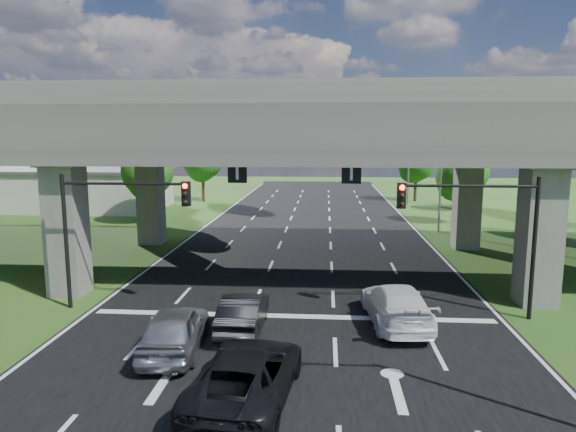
# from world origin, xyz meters

# --- Properties ---
(ground) EXTENTS (160.00, 160.00, 0.00)m
(ground) POSITION_xyz_m (0.00, 0.00, 0.00)
(ground) COLOR #214717
(ground) RESTS_ON ground
(road) EXTENTS (18.00, 120.00, 0.03)m
(road) POSITION_xyz_m (0.00, 10.00, 0.01)
(road) COLOR black
(road) RESTS_ON ground
(overpass) EXTENTS (80.00, 15.00, 10.00)m
(overpass) POSITION_xyz_m (0.00, 12.00, 7.92)
(overpass) COLOR #3C3937
(overpass) RESTS_ON ground
(warehouse) EXTENTS (20.00, 10.00, 4.00)m
(warehouse) POSITION_xyz_m (-26.00, 35.00, 2.00)
(warehouse) COLOR #9E9E99
(warehouse) RESTS_ON ground
(signal_right) EXTENTS (5.76, 0.54, 6.00)m
(signal_right) POSITION_xyz_m (7.82, 3.94, 4.19)
(signal_right) COLOR black
(signal_right) RESTS_ON ground
(signal_left) EXTENTS (5.76, 0.54, 6.00)m
(signal_left) POSITION_xyz_m (-7.82, 3.94, 4.19)
(signal_left) COLOR black
(signal_left) RESTS_ON ground
(streetlight_far) EXTENTS (3.38, 0.25, 10.00)m
(streetlight_far) POSITION_xyz_m (10.10, 24.00, 5.85)
(streetlight_far) COLOR gray
(streetlight_far) RESTS_ON ground
(streetlight_beyond) EXTENTS (3.38, 0.25, 10.00)m
(streetlight_beyond) POSITION_xyz_m (10.10, 40.00, 5.85)
(streetlight_beyond) COLOR gray
(streetlight_beyond) RESTS_ON ground
(tree_left_near) EXTENTS (4.50, 4.50, 7.80)m
(tree_left_near) POSITION_xyz_m (-13.95, 26.00, 4.82)
(tree_left_near) COLOR black
(tree_left_near) RESTS_ON ground
(tree_left_mid) EXTENTS (3.91, 3.90, 6.76)m
(tree_left_mid) POSITION_xyz_m (-16.95, 34.00, 4.17)
(tree_left_mid) COLOR black
(tree_left_mid) RESTS_ON ground
(tree_left_far) EXTENTS (4.80, 4.80, 8.32)m
(tree_left_far) POSITION_xyz_m (-12.95, 42.00, 5.14)
(tree_left_far) COLOR black
(tree_left_far) RESTS_ON ground
(tree_right_near) EXTENTS (4.20, 4.20, 7.28)m
(tree_right_near) POSITION_xyz_m (13.05, 28.00, 4.50)
(tree_right_near) COLOR black
(tree_right_near) RESTS_ON ground
(tree_right_mid) EXTENTS (3.91, 3.90, 6.76)m
(tree_right_mid) POSITION_xyz_m (16.05, 36.00, 4.17)
(tree_right_mid) COLOR black
(tree_right_mid) RESTS_ON ground
(tree_right_far) EXTENTS (4.50, 4.50, 7.80)m
(tree_right_far) POSITION_xyz_m (12.05, 44.00, 4.82)
(tree_right_far) COLOR black
(tree_right_far) RESTS_ON ground
(car_silver) EXTENTS (2.30, 4.95, 1.64)m
(car_silver) POSITION_xyz_m (-3.88, -0.39, 0.85)
(car_silver) COLOR #AEB0B7
(car_silver) RESTS_ON road
(car_dark) EXTENTS (1.55, 4.45, 1.46)m
(car_dark) POSITION_xyz_m (-1.78, 1.76, 0.76)
(car_dark) COLOR black
(car_dark) RESTS_ON road
(car_white) EXTENTS (2.74, 5.72, 1.61)m
(car_white) POSITION_xyz_m (4.31, 3.00, 0.83)
(car_white) COLOR white
(car_white) RESTS_ON road
(car_trailing) EXTENTS (3.16, 5.86, 1.56)m
(car_trailing) POSITION_xyz_m (-0.82, -3.60, 0.81)
(car_trailing) COLOR black
(car_trailing) RESTS_ON road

